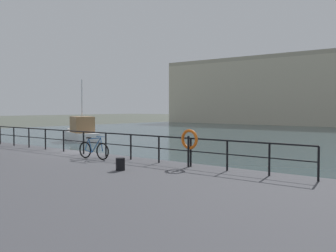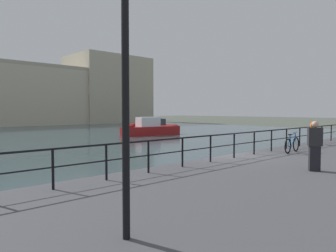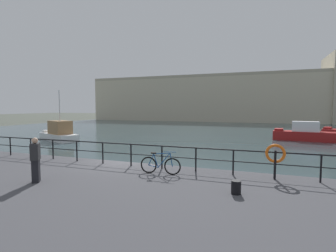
# 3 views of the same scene
# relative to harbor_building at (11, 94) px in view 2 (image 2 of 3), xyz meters

# --- Properties ---
(ground_plane) EXTENTS (240.00, 240.00, 0.00)m
(ground_plane) POSITION_rel_harbor_building_xyz_m (-7.58, -56.42, -6.11)
(ground_plane) COLOR #4C5147
(water_basin) EXTENTS (80.00, 60.00, 0.01)m
(water_basin) POSITION_rel_harbor_building_xyz_m (-7.58, -26.22, -6.11)
(water_basin) COLOR #33474C
(water_basin) RESTS_ON ground_plane
(harbor_building) EXTENTS (76.14, 13.23, 15.45)m
(harbor_building) POSITION_rel_harbor_building_xyz_m (0.00, 0.00, 0.00)
(harbor_building) COLOR #C1B79E
(harbor_building) RESTS_ON ground_plane
(moored_harbor_tender) EXTENTS (7.41, 2.65, 2.10)m
(moored_harbor_tender) POSITION_rel_harbor_building_xyz_m (4.07, -36.83, -5.36)
(moored_harbor_tender) COLOR maroon
(moored_harbor_tender) RESTS_ON water_basin
(moored_red_daysailer) EXTENTS (7.44, 4.55, 1.67)m
(moored_red_daysailer) POSITION_rel_harbor_building_xyz_m (10.47, -29.79, -5.48)
(moored_red_daysailer) COLOR maroon
(moored_red_daysailer) RESTS_ON water_basin
(quay_railing) EXTENTS (24.01, 0.07, 1.08)m
(quay_railing) POSITION_rel_harbor_building_xyz_m (-7.43, -57.17, -4.53)
(quay_railing) COLOR black
(quay_railing) RESTS_ON quay_promenade
(parked_bicycle) EXTENTS (1.77, 0.21, 0.98)m
(parked_bicycle) POSITION_rel_harbor_building_xyz_m (-4.75, -58.10, -4.88)
(parked_bicycle) COLOR black
(parked_bicycle) RESTS_ON quay_promenade
(life_ring_stand) EXTENTS (0.75, 0.16, 1.40)m
(life_ring_stand) POSITION_rel_harbor_building_xyz_m (-0.24, -57.27, -4.30)
(life_ring_stand) COLOR black
(life_ring_stand) RESTS_ON quay_promenade
(quay_lamp_post) EXTENTS (0.32, 0.32, 5.26)m
(quay_lamp_post) POSITION_rel_harbor_building_xyz_m (-16.67, -61.03, -1.97)
(quay_lamp_post) COLOR black
(quay_lamp_post) RESTS_ON quay_promenade
(standing_person) EXTENTS (0.48, 0.52, 1.69)m
(standing_person) POSITION_rel_harbor_building_xyz_m (-8.73, -60.76, -4.41)
(standing_person) COLOR black
(standing_person) RESTS_ON quay_promenade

